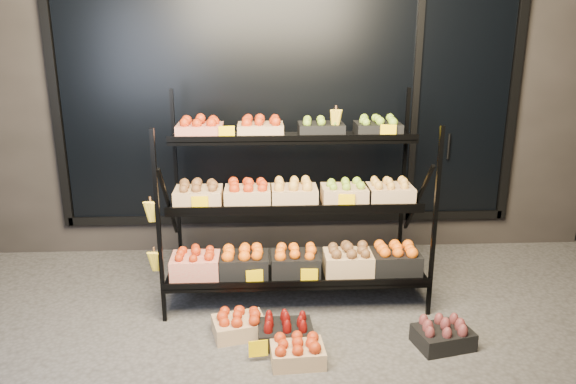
{
  "coord_description": "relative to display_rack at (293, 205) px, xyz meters",
  "views": [
    {
      "loc": [
        -0.27,
        -3.71,
        2.21
      ],
      "look_at": [
        -0.06,
        0.55,
        0.91
      ],
      "focal_mm": 35.0,
      "sensor_mm": 36.0,
      "label": 1
    }
  ],
  "objects": [
    {
      "name": "floor_crate_midright",
      "position": [
        -0.03,
        -1.02,
        -0.7
      ],
      "size": [
        0.37,
        0.28,
        0.19
      ],
      "rotation": [
        0.0,
        0.0,
        0.06
      ],
      "color": "tan",
      "rests_on": "ground"
    },
    {
      "name": "floor_crate_left",
      "position": [
        -0.43,
        -0.65,
        -0.7
      ],
      "size": [
        0.42,
        0.35,
        0.19
      ],
      "rotation": [
        0.0,
        0.0,
        0.24
      ],
      "color": "tan",
      "rests_on": "ground"
    },
    {
      "name": "ground",
      "position": [
        0.01,
        -0.6,
        -0.79
      ],
      "size": [
        24.0,
        24.0,
        0.0
      ],
      "primitive_type": "plane",
      "color": "#514F4C",
      "rests_on": "ground"
    },
    {
      "name": "building",
      "position": [
        0.01,
        1.99,
        0.96
      ],
      "size": [
        6.0,
        2.08,
        3.5
      ],
      "color": "#2D2826",
      "rests_on": "ground"
    },
    {
      "name": "tag_floor_a",
      "position": [
        -0.29,
        -1.0,
        -0.73
      ],
      "size": [
        0.13,
        0.01,
        0.12
      ],
      "primitive_type": "cube",
      "color": "#FFCA00",
      "rests_on": "ground"
    },
    {
      "name": "floor_crate_right",
      "position": [
        1.01,
        -0.87,
        -0.7
      ],
      "size": [
        0.44,
        0.36,
        0.2
      ],
      "rotation": [
        0.0,
        0.0,
        0.23
      ],
      "color": "black",
      "rests_on": "ground"
    },
    {
      "name": "floor_crate_midleft",
      "position": [
        -0.1,
        -0.77,
        -0.69
      ],
      "size": [
        0.4,
        0.3,
        0.2
      ],
      "rotation": [
        0.0,
        0.0,
        0.04
      ],
      "color": "black",
      "rests_on": "ground"
    },
    {
      "name": "display_rack",
      "position": [
        0.0,
        0.0,
        0.0
      ],
      "size": [
        2.18,
        1.02,
        1.66
      ],
      "color": "black",
      "rests_on": "ground"
    }
  ]
}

